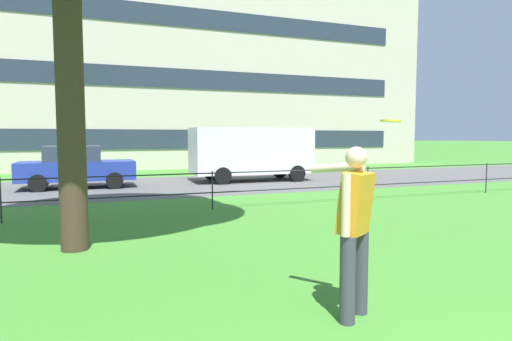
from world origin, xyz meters
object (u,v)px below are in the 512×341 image
apartment_building_background (158,36)px  person_thrower (354,226)px  car_blue_far_left (76,167)px  panel_van_right (252,151)px  frisbee (391,121)px

apartment_building_background → person_thrower: bearing=-94.8°
person_thrower → car_blue_far_left: (-2.89, 13.43, -0.19)m
person_thrower → panel_van_right: 14.08m
car_blue_far_left → panel_van_right: 6.89m
person_thrower → frisbee: 1.99m
car_blue_far_left → person_thrower: bearing=-77.9°
frisbee → apartment_building_background: 27.22m
car_blue_far_left → apartment_building_background: size_ratio=0.12×
car_blue_far_left → apartment_building_background: apartment_building_background is taller
frisbee → panel_van_right: (2.72, 12.45, -0.82)m
car_blue_far_left → panel_van_right: size_ratio=0.79×
panel_van_right → apartment_building_background: 15.91m
frisbee → car_blue_far_left: (-4.15, 12.38, -1.31)m
panel_van_right → apartment_building_background: bearing=96.9°
person_thrower → car_blue_far_left: size_ratio=0.45×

